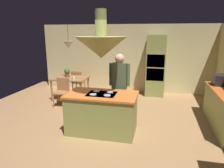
# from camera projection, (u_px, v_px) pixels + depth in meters

# --- Properties ---
(ground) EXTENTS (8.16, 8.16, 0.00)m
(ground) POSITION_uv_depth(u_px,v_px,m) (104.00, 127.00, 5.06)
(ground) COLOR #AD7F51
(wall_back) EXTENTS (6.80, 0.10, 2.55)m
(wall_back) POSITION_uv_depth(u_px,v_px,m) (127.00, 58.00, 8.01)
(wall_back) COLOR beige
(wall_back) RESTS_ON ground
(kitchen_island) EXTENTS (1.58, 0.91, 0.93)m
(kitchen_island) POSITION_uv_depth(u_px,v_px,m) (102.00, 113.00, 4.76)
(kitchen_island) COLOR #8C934C
(kitchen_island) RESTS_ON ground
(oven_tower) EXTENTS (0.66, 0.62, 2.17)m
(oven_tower) POSITION_uv_depth(u_px,v_px,m) (156.00, 66.00, 7.44)
(oven_tower) COLOR #8C934C
(oven_tower) RESTS_ON ground
(dining_table) EXTENTS (1.14, 0.87, 0.76)m
(dining_table) POSITION_uv_depth(u_px,v_px,m) (70.00, 80.00, 7.06)
(dining_table) COLOR #A36D42
(dining_table) RESTS_ON ground
(person_at_island) EXTENTS (0.53, 0.23, 1.74)m
(person_at_island) POSITION_uv_depth(u_px,v_px,m) (119.00, 83.00, 5.25)
(person_at_island) COLOR tan
(person_at_island) RESTS_ON ground
(range_hood) EXTENTS (1.10, 1.10, 1.00)m
(range_hood) POSITION_uv_depth(u_px,v_px,m) (101.00, 46.00, 4.39)
(range_hood) COLOR #8C934C
(pendant_light_over_table) EXTENTS (0.32, 0.32, 0.82)m
(pendant_light_over_table) POSITION_uv_depth(u_px,v_px,m) (68.00, 45.00, 6.77)
(pendant_light_over_table) COLOR beige
(chair_facing_island) EXTENTS (0.40, 0.40, 0.87)m
(chair_facing_island) POSITION_uv_depth(u_px,v_px,m) (62.00, 90.00, 6.48)
(chair_facing_island) COLOR #A36D42
(chair_facing_island) RESTS_ON ground
(chair_by_back_wall) EXTENTS (0.40, 0.40, 0.87)m
(chair_by_back_wall) POSITION_uv_depth(u_px,v_px,m) (78.00, 81.00, 7.72)
(chair_by_back_wall) COLOR #A36D42
(chair_by_back_wall) RESTS_ON ground
(potted_plant_on_table) EXTENTS (0.20, 0.20, 0.30)m
(potted_plant_on_table) POSITION_uv_depth(u_px,v_px,m) (67.00, 72.00, 7.09)
(potted_plant_on_table) COLOR #99382D
(potted_plant_on_table) RESTS_ON dining_table
(cup_on_table) EXTENTS (0.07, 0.07, 0.09)m
(cup_on_table) POSITION_uv_depth(u_px,v_px,m) (74.00, 78.00, 6.77)
(cup_on_table) COLOR white
(cup_on_table) RESTS_ON dining_table
(microwave_on_counter) EXTENTS (0.46, 0.36, 0.28)m
(microwave_on_counter) POSITION_uv_depth(u_px,v_px,m) (223.00, 80.00, 5.35)
(microwave_on_counter) COLOR #232326
(microwave_on_counter) RESTS_ON counter_run_right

